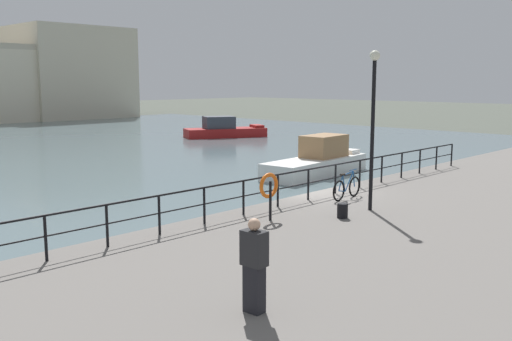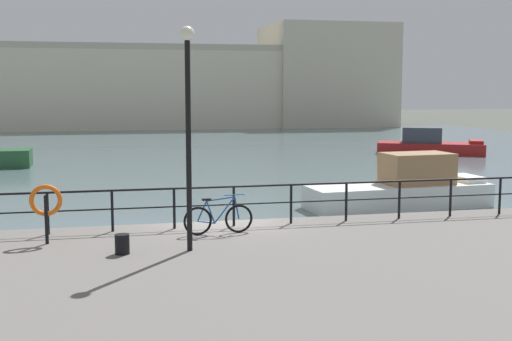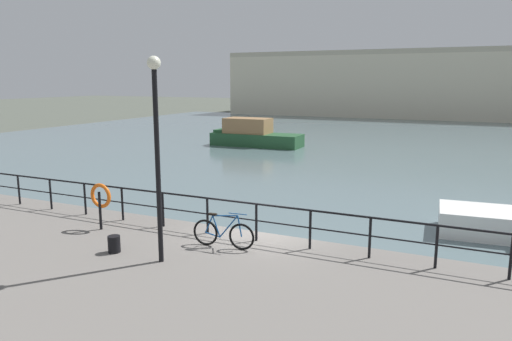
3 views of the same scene
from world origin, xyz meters
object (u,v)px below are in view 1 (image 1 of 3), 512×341
Objects in this scene: moored_red_daysailer at (224,130)px; moored_harbor_tender at (318,161)px; parked_bicycle at (347,188)px; standing_person at (254,265)px; life_ring_stand at (269,187)px; quay_lamp_post at (373,110)px; mooring_bollard at (342,211)px.

moored_harbor_tender reaches higher than moored_red_daysailer.
parked_bicycle is at bearing -142.20° from moored_harbor_tender.
parked_bicycle is 1.05× the size of standing_person.
parked_bicycle is (-8.74, -7.97, 0.71)m from moored_harbor_tender.
moored_harbor_tender is (-11.10, -19.52, 0.07)m from moored_red_daysailer.
standing_person is at bearing -158.56° from parked_bicycle.
moored_red_daysailer is 36.55m from life_ring_stand.
standing_person is (-9.22, -4.48, 0.47)m from parked_bicycle.
moored_harbor_tender is at bearing 31.60° from standing_person.
standing_person is at bearing -105.61° from moored_red_daysailer.
moored_red_daysailer is 43.22m from standing_person.
quay_lamp_post is (-0.90, -1.52, 2.74)m from parked_bicycle.
quay_lamp_post reaches higher than life_ring_stand.
mooring_bollard is at bearing -100.80° from moored_red_daysailer.
life_ring_stand is at bearing 177.07° from parked_bicycle.
parked_bicycle is at bearing 1.56° from life_ring_stand.
moored_harbor_tender is at bearing 40.46° from mooring_bollard.
moored_red_daysailer is 35.84m from quay_lamp_post.
moored_harbor_tender is 17.05× the size of mooring_bollard.
quay_lamp_post is at bearing -98.90° from moored_red_daysailer.
quay_lamp_post is at bearing -140.00° from moored_harbor_tender.
moored_harbor_tender is at bearing -92.96° from moored_red_daysailer.
moored_harbor_tender is at bearing 44.57° from quay_lamp_post.
life_ring_stand is 0.28× the size of quay_lamp_post.
moored_harbor_tender reaches higher than parked_bicycle.
moored_red_daysailer is 4.58× the size of standing_person.
mooring_bollard is 2.33m from life_ring_stand.
moored_harbor_tender is 15.21m from life_ring_stand.
life_ring_stand is (-1.70, 1.41, 0.75)m from mooring_bollard.
mooring_bollard is at bearing 179.70° from quay_lamp_post.
parked_bicycle is (-19.84, -27.49, 0.78)m from moored_red_daysailer.
moored_red_daysailer reaches higher than mooring_bollard.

